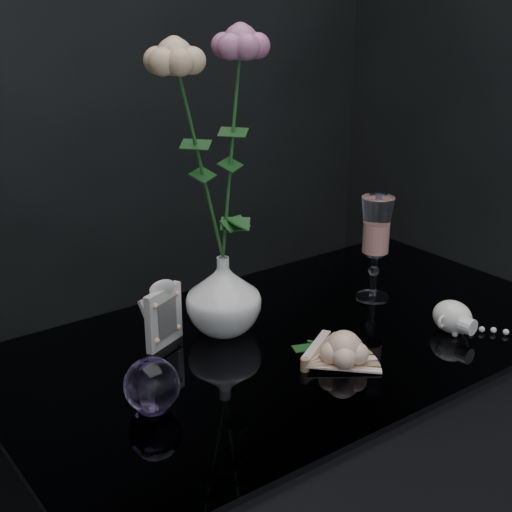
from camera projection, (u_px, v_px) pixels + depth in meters
table at (293, 510)px, 1.40m from camera, size 1.05×0.58×0.76m
vase at (223, 295)px, 1.26m from camera, size 0.14×0.14×0.14m
wine_glass at (375, 249)px, 1.38m from camera, size 0.08×0.08×0.21m
picture_frame at (163, 313)px, 1.21m from camera, size 0.11×0.10×0.12m
paperweight at (152, 385)px, 1.03m from camera, size 0.11×0.11×0.08m
paper_fan at (305, 363)px, 1.14m from camera, size 0.29×0.25×0.03m
loose_rose at (344, 348)px, 1.16m from camera, size 0.17×0.20×0.06m
pearl_jar at (452, 315)px, 1.27m from camera, size 0.22×0.23×0.06m
roses at (214, 137)px, 1.15m from camera, size 0.21×0.11×0.43m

